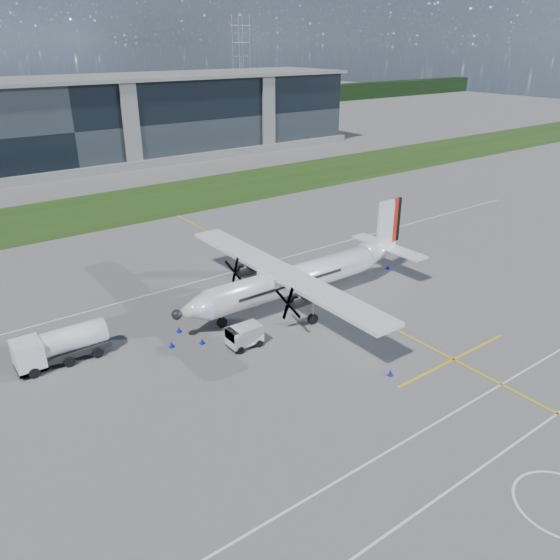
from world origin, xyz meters
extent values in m
plane|color=slate|center=(0.00, 40.00, 0.00)|extent=(400.00, 400.00, 0.00)
cube|color=#1E3A10|center=(0.00, 48.00, 0.02)|extent=(400.00, 18.00, 0.04)
cube|color=black|center=(0.00, 80.00, 7.50)|extent=(120.00, 20.00, 15.00)
cube|color=yellow|center=(3.00, 10.00, 0.01)|extent=(0.20, 70.00, 0.01)
cube|color=white|center=(0.00, -14.00, 0.01)|extent=(90.00, 0.15, 0.01)
imported|color=#F25907|center=(-8.29, 5.28, 0.94)|extent=(0.73, 0.88, 1.88)
cone|color=#0C12DC|center=(-13.07, 8.10, 0.25)|extent=(0.36, 0.36, 0.50)
cone|color=#0C12DC|center=(-2.34, -4.66, 0.25)|extent=(0.36, 0.36, 0.50)
cone|color=#0C12DC|center=(-10.93, 7.14, 0.25)|extent=(0.36, 0.36, 0.50)
cone|color=#0C12DC|center=(12.05, 9.09, 0.25)|extent=(0.36, 0.36, 0.50)
cone|color=#0C12DC|center=(-11.54, 9.90, 0.25)|extent=(0.36, 0.36, 0.50)
camera|label=1|loc=(-28.02, -26.26, 21.78)|focal=35.00mm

